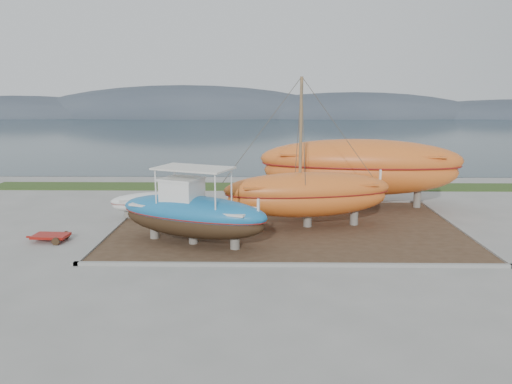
# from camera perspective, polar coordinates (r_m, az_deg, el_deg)

# --- Properties ---
(ground) EXTENTS (140.00, 140.00, 0.00)m
(ground) POSITION_cam_1_polar(r_m,az_deg,el_deg) (23.07, 3.94, -6.72)
(ground) COLOR gray
(ground) RESTS_ON ground
(dirt_patch) EXTENTS (18.00, 12.00, 0.06)m
(dirt_patch) POSITION_cam_1_polar(r_m,az_deg,el_deg) (26.89, 3.50, -4.01)
(dirt_patch) COLOR #422D1E
(dirt_patch) RESTS_ON ground
(curb_frame) EXTENTS (18.60, 12.60, 0.15)m
(curb_frame) POSITION_cam_1_polar(r_m,az_deg,el_deg) (26.88, 3.51, -3.91)
(curb_frame) COLOR gray
(curb_frame) RESTS_ON ground
(grass_strip) EXTENTS (44.00, 3.00, 0.08)m
(grass_strip) POSITION_cam_1_polar(r_m,az_deg,el_deg) (38.09, 2.75, 0.62)
(grass_strip) COLOR #284219
(grass_strip) RESTS_ON ground
(sea) EXTENTS (260.00, 100.00, 0.04)m
(sea) POSITION_cam_1_polar(r_m,az_deg,el_deg) (92.18, 1.71, 6.95)
(sea) COLOR #1D313A
(sea) RESTS_ON ground
(mountain_ridge) EXTENTS (200.00, 36.00, 20.00)m
(mountain_ridge) POSITION_cam_1_polar(r_m,az_deg,el_deg) (147.07, 1.43, 8.62)
(mountain_ridge) COLOR #333D49
(mountain_ridge) RESTS_ON ground
(blue_caique) EXTENTS (7.93, 5.04, 3.66)m
(blue_caique) POSITION_cam_1_polar(r_m,az_deg,el_deg) (23.64, -7.26, -1.59)
(blue_caique) COLOR #1B6EAB
(blue_caique) RESTS_ON dirt_patch
(white_dinghy) EXTENTS (4.79, 2.82, 1.35)m
(white_dinghy) POSITION_cam_1_polar(r_m,az_deg,el_deg) (29.47, -11.91, -1.44)
(white_dinghy) COLOR white
(white_dinghy) RESTS_ON dirt_patch
(orange_sailboat) EXTENTS (9.29, 4.07, 7.85)m
(orange_sailboat) POSITION_cam_1_polar(r_m,az_deg,el_deg) (26.21, 6.07, 4.38)
(orange_sailboat) COLOR orange
(orange_sailboat) RESTS_ON dirt_patch
(orange_bare_hull) EXTENTS (12.83, 5.09, 4.10)m
(orange_bare_hull) POSITION_cam_1_polar(r_m,az_deg,el_deg) (31.93, 11.73, 2.06)
(orange_bare_hull) COLOR orange
(orange_bare_hull) RESTS_ON dirt_patch
(red_trailer) EXTENTS (2.54, 1.37, 0.35)m
(red_trailer) POSITION_cam_1_polar(r_m,az_deg,el_deg) (26.31, -22.39, -4.89)
(red_trailer) COLOR #A01912
(red_trailer) RESTS_ON ground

